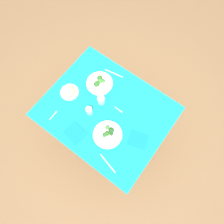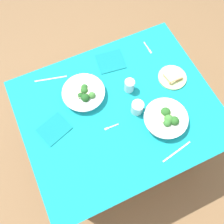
# 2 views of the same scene
# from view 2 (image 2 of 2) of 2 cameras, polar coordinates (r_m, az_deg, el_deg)

# --- Properties ---
(ground_plane) EXTENTS (6.00, 6.00, 0.00)m
(ground_plane) POSITION_cam_2_polar(r_m,az_deg,el_deg) (2.27, 1.19, -6.73)
(ground_plane) COLOR brown
(dining_table) EXTENTS (1.24, 1.02, 0.71)m
(dining_table) POSITION_cam_2_polar(r_m,az_deg,el_deg) (1.70, 1.57, -0.93)
(dining_table) COLOR teal
(dining_table) RESTS_ON ground_plane
(broccoli_bowl_far) EXTENTS (0.28, 0.28, 0.09)m
(broccoli_bowl_far) POSITION_cam_2_polar(r_m,az_deg,el_deg) (1.63, -6.42, 4.22)
(broccoli_bowl_far) COLOR white
(broccoli_bowl_far) RESTS_ON dining_table
(broccoli_bowl_near) EXTENTS (0.27, 0.27, 0.09)m
(broccoli_bowl_near) POSITION_cam_2_polar(r_m,az_deg,el_deg) (1.58, 12.19, -1.53)
(broccoli_bowl_near) COLOR white
(broccoli_bowl_near) RESTS_ON dining_table
(bread_side_plate) EXTENTS (0.19, 0.19, 0.03)m
(bread_side_plate) POSITION_cam_2_polar(r_m,az_deg,el_deg) (1.75, 13.64, 7.73)
(bread_side_plate) COLOR #B7D684
(bread_side_plate) RESTS_ON dining_table
(water_glass_center) EXTENTS (0.08, 0.08, 0.09)m
(water_glass_center) POSITION_cam_2_polar(r_m,az_deg,el_deg) (1.57, 5.79, 1.02)
(water_glass_center) COLOR silver
(water_glass_center) RESTS_ON dining_table
(water_glass_side) EXTENTS (0.06, 0.06, 0.09)m
(water_glass_side) POSITION_cam_2_polar(r_m,az_deg,el_deg) (1.63, 3.98, 6.05)
(water_glass_side) COLOR silver
(water_glass_side) RESTS_ON dining_table
(fork_by_far_bowl) EXTENTS (0.09, 0.01, 0.00)m
(fork_by_far_bowl) POSITION_cam_2_polar(r_m,az_deg,el_deg) (1.56, -0.28, -3.45)
(fork_by_far_bowl) COLOR #B7B7BC
(fork_by_far_bowl) RESTS_ON dining_table
(fork_by_near_bowl) EXTENTS (0.01, 0.11, 0.00)m
(fork_by_near_bowl) POSITION_cam_2_polar(r_m,az_deg,el_deg) (1.87, 8.19, 14.22)
(fork_by_near_bowl) COLOR #B7B7BC
(fork_by_near_bowl) RESTS_ON dining_table
(table_knife_left) EXTENTS (0.21, 0.05, 0.00)m
(table_knife_left) POSITION_cam_2_polar(r_m,az_deg,el_deg) (1.56, 14.54, -8.74)
(table_knife_left) COLOR #B7B7BC
(table_knife_left) RESTS_ON dining_table
(table_knife_right) EXTENTS (0.21, 0.06, 0.00)m
(table_knife_right) POSITION_cam_2_polar(r_m,az_deg,el_deg) (1.76, -13.78, 7.35)
(table_knife_right) COLOR #B7B7BC
(table_knife_right) RESTS_ON dining_table
(napkin_folded_upper) EXTENTS (0.21, 0.19, 0.01)m
(napkin_folded_upper) POSITION_cam_2_polar(r_m,az_deg,el_deg) (1.78, -0.30, 11.47)
(napkin_folded_upper) COLOR #0F777D
(napkin_folded_upper) RESTS_ON dining_table
(napkin_folded_lower) EXTENTS (0.22, 0.20, 0.01)m
(napkin_folded_lower) POSITION_cam_2_polar(r_m,az_deg,el_deg) (1.59, -13.04, -3.78)
(napkin_folded_lower) COLOR #0F777D
(napkin_folded_lower) RESTS_ON dining_table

